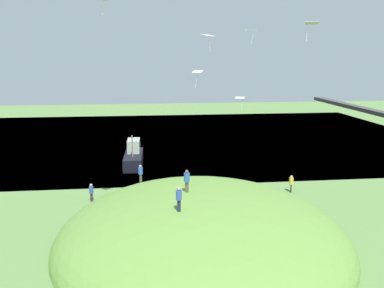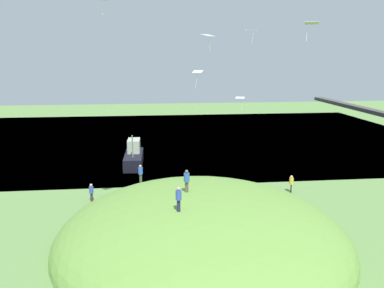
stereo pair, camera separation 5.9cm
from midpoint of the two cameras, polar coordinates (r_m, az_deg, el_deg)
The scene contains 15 objects.
ground_plane at distance 40.95m, azimuth 3.00°, elevation -6.81°, with size 160.00×160.00×0.00m, color #648C49.
lake_water at distance 69.19m, azimuth -1.01°, elevation 0.84°, with size 53.06×80.00×0.40m, color #364574.
grass_hill at distance 31.00m, azimuth 1.38°, elevation -13.19°, with size 23.18×21.28×7.09m, color #6A9840.
bridge_deck_far at distance 79.09m, azimuth 23.95°, elevation 4.09°, with size 47.75×1.80×0.70m, color #464543.
boat_on_lake at distance 51.55m, azimuth -8.03°, elevation -1.70°, with size 7.23×2.34×4.13m.
person_watching_kites at distance 29.91m, azimuth -0.69°, elevation -4.77°, with size 0.58×0.58×1.67m.
person_with_child at distance 36.87m, azimuth -7.10°, elevation -3.80°, with size 0.56×0.56×1.62m.
person_walking_path at distance 39.43m, azimuth -13.74°, elevation -6.25°, with size 0.55×0.55×1.70m.
person_on_hilltop at distance 41.98m, azimuth 13.64°, elevation -5.10°, with size 0.54×0.54×1.74m.
person_near_shore at distance 26.64m, azimuth -1.81°, elevation -7.22°, with size 0.50×0.50×1.66m.
kite_1 at distance 43.02m, azimuth 0.82°, elevation 9.90°, with size 1.10×1.23×1.83m.
kite_2 at distance 43.83m, azimuth 6.73°, elevation 6.32°, with size 0.94×1.10×1.34m.
kite_5 at distance 35.35m, azimuth 16.28°, elevation 15.73°, with size 1.22×1.33×1.49m.
kite_7 at distance 41.25m, azimuth 8.24°, elevation 15.26°, with size 1.36×1.29×1.33m.
kite_9 at distance 36.24m, azimuth 2.31°, elevation 14.76°, with size 1.40×1.41×1.46m.
Camera 2 is at (38.22, -6.50, 13.20)m, focal length 38.50 mm.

